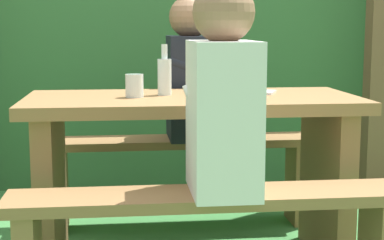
{
  "coord_description": "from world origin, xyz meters",
  "views": [
    {
      "loc": [
        -0.29,
        -2.57,
        1.04
      ],
      "look_at": [
        0.0,
        0.0,
        0.64
      ],
      "focal_mm": 57.5,
      "sensor_mm": 36.0,
      "label": 1
    }
  ],
  "objects_px": {
    "bench_near": "(209,229)",
    "drinking_glass": "(134,86)",
    "bench_far": "(181,163)",
    "bottle_right": "(256,75)",
    "person_black_coat": "(190,73)",
    "bottle_left": "(231,71)",
    "bottle_center": "(165,75)",
    "cell_phone": "(266,92)",
    "picnic_table": "(192,151)",
    "person_white_shirt": "(223,97)"
  },
  "relations": [
    {
      "from": "drinking_glass",
      "to": "cell_phone",
      "type": "bearing_deg",
      "value": 8.62
    },
    {
      "from": "person_white_shirt",
      "to": "bottle_center",
      "type": "height_order",
      "value": "person_white_shirt"
    },
    {
      "from": "bench_near",
      "to": "bench_far",
      "type": "xyz_separation_m",
      "value": [
        0.0,
        1.05,
        0.0
      ]
    },
    {
      "from": "bottle_center",
      "to": "person_white_shirt",
      "type": "bearing_deg",
      "value": -74.72
    },
    {
      "from": "bottle_left",
      "to": "bottle_right",
      "type": "distance_m",
      "value": 0.14
    },
    {
      "from": "person_black_coat",
      "to": "bench_far",
      "type": "bearing_deg",
      "value": 176.11
    },
    {
      "from": "drinking_glass",
      "to": "cell_phone",
      "type": "height_order",
      "value": "drinking_glass"
    },
    {
      "from": "bench_far",
      "to": "bottle_left",
      "type": "height_order",
      "value": "bottle_left"
    },
    {
      "from": "drinking_glass",
      "to": "bottle_right",
      "type": "relative_size",
      "value": 0.44
    },
    {
      "from": "bottle_right",
      "to": "bottle_center",
      "type": "bearing_deg",
      "value": 173.67
    },
    {
      "from": "bottle_right",
      "to": "cell_phone",
      "type": "xyz_separation_m",
      "value": [
        0.06,
        0.06,
        -0.08
      ]
    },
    {
      "from": "bottle_center",
      "to": "bottle_right",
      "type": "bearing_deg",
      "value": -6.33
    },
    {
      "from": "person_white_shirt",
      "to": "cell_phone",
      "type": "bearing_deg",
      "value": 63.88
    },
    {
      "from": "person_white_shirt",
      "to": "picnic_table",
      "type": "bearing_deg",
      "value": 95.05
    },
    {
      "from": "person_white_shirt",
      "to": "bottle_left",
      "type": "distance_m",
      "value": 0.65
    },
    {
      "from": "drinking_glass",
      "to": "bottle_right",
      "type": "bearing_deg",
      "value": 3.32
    },
    {
      "from": "cell_phone",
      "to": "person_black_coat",
      "type": "bearing_deg",
      "value": 145.88
    },
    {
      "from": "bench_far",
      "to": "bottle_right",
      "type": "bearing_deg",
      "value": -61.54
    },
    {
      "from": "person_black_coat",
      "to": "bottle_right",
      "type": "xyz_separation_m",
      "value": [
        0.23,
        -0.51,
        0.03
      ]
    },
    {
      "from": "bench_far",
      "to": "person_white_shirt",
      "type": "distance_m",
      "value": 1.15
    },
    {
      "from": "drinking_glass",
      "to": "person_white_shirt",
      "type": "bearing_deg",
      "value": -60.28
    },
    {
      "from": "picnic_table",
      "to": "cell_phone",
      "type": "relative_size",
      "value": 10.0
    },
    {
      "from": "person_white_shirt",
      "to": "bottle_center",
      "type": "xyz_separation_m",
      "value": [
        -0.16,
        0.58,
        0.03
      ]
    },
    {
      "from": "bench_near",
      "to": "cell_phone",
      "type": "distance_m",
      "value": 0.8
    },
    {
      "from": "picnic_table",
      "to": "bottle_right",
      "type": "xyz_separation_m",
      "value": [
        0.28,
        0.01,
        0.32
      ]
    },
    {
      "from": "bench_far",
      "to": "bottle_center",
      "type": "xyz_separation_m",
      "value": [
        -0.11,
        -0.47,
        0.49
      ]
    },
    {
      "from": "picnic_table",
      "to": "drinking_glass",
      "type": "distance_m",
      "value": 0.38
    },
    {
      "from": "bench_far",
      "to": "bottle_center",
      "type": "bearing_deg",
      "value": -103.44
    },
    {
      "from": "person_white_shirt",
      "to": "drinking_glass",
      "type": "xyz_separation_m",
      "value": [
        -0.29,
        0.51,
        -0.01
      ]
    },
    {
      "from": "bottle_right",
      "to": "picnic_table",
      "type": "bearing_deg",
      "value": -177.23
    },
    {
      "from": "picnic_table",
      "to": "bench_far",
      "type": "relative_size",
      "value": 1.0
    },
    {
      "from": "bench_far",
      "to": "cell_phone",
      "type": "distance_m",
      "value": 0.7
    },
    {
      "from": "bench_far",
      "to": "drinking_glass",
      "type": "height_order",
      "value": "drinking_glass"
    },
    {
      "from": "person_white_shirt",
      "to": "drinking_glass",
      "type": "distance_m",
      "value": 0.58
    },
    {
      "from": "bottle_right",
      "to": "bottle_center",
      "type": "height_order",
      "value": "bottle_right"
    },
    {
      "from": "picnic_table",
      "to": "bottle_center",
      "type": "distance_m",
      "value": 0.35
    },
    {
      "from": "picnic_table",
      "to": "person_white_shirt",
      "type": "xyz_separation_m",
      "value": [
        0.05,
        -0.52,
        0.29
      ]
    },
    {
      "from": "bench_far",
      "to": "person_black_coat",
      "type": "distance_m",
      "value": 0.47
    },
    {
      "from": "bench_near",
      "to": "drinking_glass",
      "type": "height_order",
      "value": "drinking_glass"
    },
    {
      "from": "picnic_table",
      "to": "person_white_shirt",
      "type": "bearing_deg",
      "value": -84.95
    },
    {
      "from": "bench_far",
      "to": "bottle_right",
      "type": "height_order",
      "value": "bottle_right"
    },
    {
      "from": "person_white_shirt",
      "to": "bottle_right",
      "type": "bearing_deg",
      "value": 66.63
    },
    {
      "from": "bench_far",
      "to": "person_white_shirt",
      "type": "bearing_deg",
      "value": -87.48
    },
    {
      "from": "picnic_table",
      "to": "bench_far",
      "type": "height_order",
      "value": "picnic_table"
    },
    {
      "from": "person_black_coat",
      "to": "bottle_left",
      "type": "height_order",
      "value": "person_black_coat"
    },
    {
      "from": "bench_near",
      "to": "bottle_right",
      "type": "relative_size",
      "value": 6.38
    },
    {
      "from": "bench_far",
      "to": "bottle_center",
      "type": "distance_m",
      "value": 0.69
    },
    {
      "from": "picnic_table",
      "to": "person_black_coat",
      "type": "relative_size",
      "value": 1.95
    },
    {
      "from": "bottle_left",
      "to": "bottle_right",
      "type": "relative_size",
      "value": 1.03
    },
    {
      "from": "picnic_table",
      "to": "cell_phone",
      "type": "distance_m",
      "value": 0.42
    }
  ]
}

